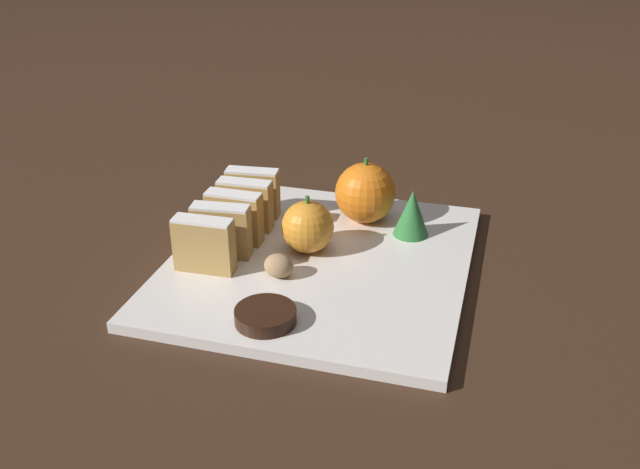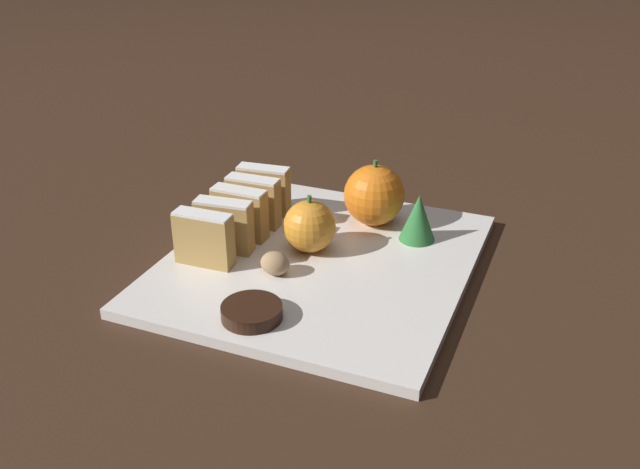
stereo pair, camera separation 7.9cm
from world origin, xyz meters
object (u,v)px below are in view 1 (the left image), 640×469
orange_near (365,193)px  walnut (279,266)px  orange_far (308,227)px  chocolate_cookie (266,316)px

orange_near → walnut: 0.17m
orange_near → orange_far: size_ratio=1.21×
walnut → orange_near: bearing=69.8°
walnut → chocolate_cookie: size_ratio=0.53×
chocolate_cookie → walnut: bearing=100.1°
orange_near → orange_far: (-0.05, -0.09, -0.01)m
orange_near → orange_far: 0.11m
orange_far → chocolate_cookie: orange_far is taller
walnut → chocolate_cookie: walnut is taller
orange_far → walnut: orange_far is taller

